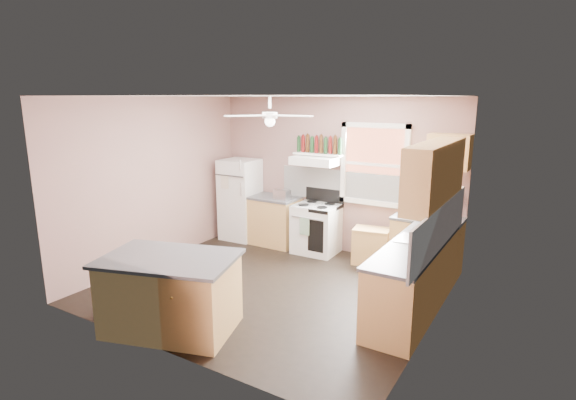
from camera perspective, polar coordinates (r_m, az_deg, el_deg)
The scene contains 32 objects.
floor at distance 6.62m, azimuth -2.13°, elevation -11.01°, with size 4.50×4.50×0.00m, color black.
ceiling at distance 6.05m, azimuth -2.34°, elevation 13.07°, with size 4.50×4.50×0.00m, color white.
wall_back at distance 7.93m, azimuth 5.87°, elevation 3.17°, with size 4.50×0.05×2.70m, color #87635C.
wall_right at distance 5.32m, azimuth 18.68°, elevation -2.28°, with size 0.05×4.00×2.70m, color #87635C.
wall_left at distance 7.67m, azimuth -16.58°, elevation 2.36°, with size 0.05×4.00×2.70m, color #87635C.
backsplash_back at distance 7.75m, azimuth 8.71°, elevation 1.54°, with size 2.90×0.03×0.55m, color white.
backsplash_right at distance 5.66m, azimuth 18.84°, elevation -3.24°, with size 0.03×2.60×0.55m, color white.
window_view at distance 7.57m, azimuth 10.91°, elevation 4.45°, with size 1.00×0.02×1.20m, color brown.
window_frame at distance 7.54m, azimuth 10.84°, elevation 4.42°, with size 1.16×0.07×1.36m, color white.
refrigerator at distance 8.66m, azimuth -6.08°, elevation 0.07°, with size 0.65×0.63×1.54m, color white.
base_cabinet_left at distance 8.36m, azimuth -1.82°, elevation -2.73°, with size 0.90×0.60×0.86m, color tan.
counter_left at distance 8.25m, azimuth -1.84°, elevation 0.28°, with size 0.92×0.62×0.04m, color #424245.
toaster at distance 7.99m, azimuth -0.78°, elevation 0.69°, with size 0.28×0.16×0.18m, color silver.
stove at distance 7.91m, azimuth 3.64°, elevation -3.65°, with size 0.74×0.64×0.86m, color white.
range_hood at distance 7.75m, azimuth 3.49°, elevation 5.00°, with size 0.78×0.50×0.14m, color white.
bottle_shelf at distance 7.84m, azimuth 3.91°, elevation 5.83°, with size 0.90×0.26×0.03m, color white.
cart at distance 7.53m, azimuth 10.49°, elevation -5.89°, with size 0.57×0.38×0.57m, color tan.
base_cabinet_corner at distance 7.29m, azimuth 17.14°, elevation -5.70°, with size 1.00×0.60×0.86m, color tan.
base_cabinet_right at distance 5.96m, azimuth 15.61°, elevation -9.79°, with size 0.60×2.20×0.86m, color tan.
counter_corner at distance 7.16m, azimuth 17.38°, elevation -2.28°, with size 1.02×0.62×0.04m, color #424245.
counter_right at distance 5.81m, azimuth 15.79°, elevation -5.67°, with size 0.62×2.22×0.04m, color #424245.
sink at distance 5.99m, azimuth 16.32°, elevation -4.99°, with size 0.55×0.45×0.03m, color silver.
faucet at distance 5.93m, azimuth 17.86°, elevation -4.51°, with size 0.03×0.03×0.14m, color silver.
upper_cabinet_right at distance 5.76m, azimuth 18.22°, elevation 3.24°, with size 0.33×1.80×0.76m, color tan.
upper_cabinet_corner at distance 7.06m, azimuth 19.78°, elevation 5.79°, with size 0.60×0.33×0.52m, color tan.
paper_towel at distance 7.16m, azimuth 20.37°, elevation 0.56°, with size 0.12×0.12×0.26m, color white.
island at distance 5.53m, azimuth -14.64°, elevation -11.59°, with size 1.43×0.91×0.86m, color tan.
island_top at distance 5.36m, azimuth -14.91°, elevation -7.20°, with size 1.52×0.99×0.04m, color #424245.
ceiling_fan_hub at distance 6.05m, azimuth -2.32°, elevation 10.70°, with size 0.20×0.20×0.08m, color white.
soap_bottle at distance 5.51m, azimuth 16.25°, elevation -5.04°, with size 0.10×0.10×0.27m, color silver.
red_caddy at distance 6.24m, azimuth 16.72°, elevation -3.78°, with size 0.18×0.12×0.10m, color #A21B0D.
wine_bottles at distance 7.82m, azimuth 3.94°, elevation 6.99°, with size 0.86×0.06×0.31m.
Camera 1 is at (3.34, -5.04, 2.68)m, focal length 28.00 mm.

